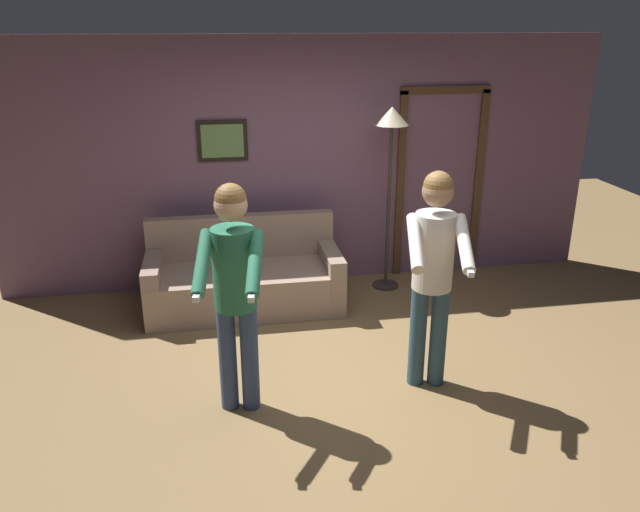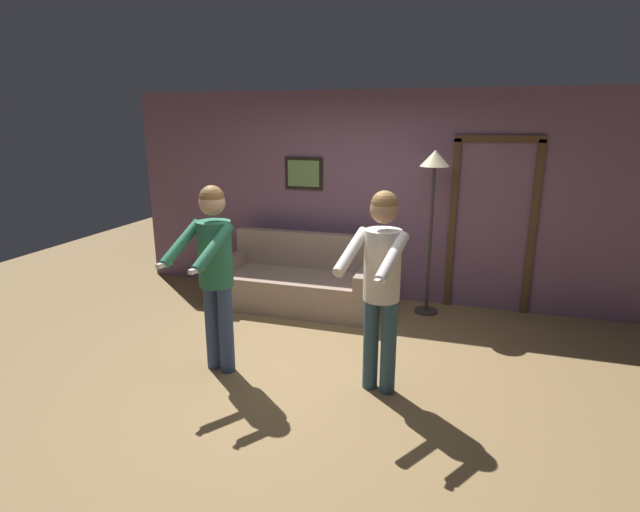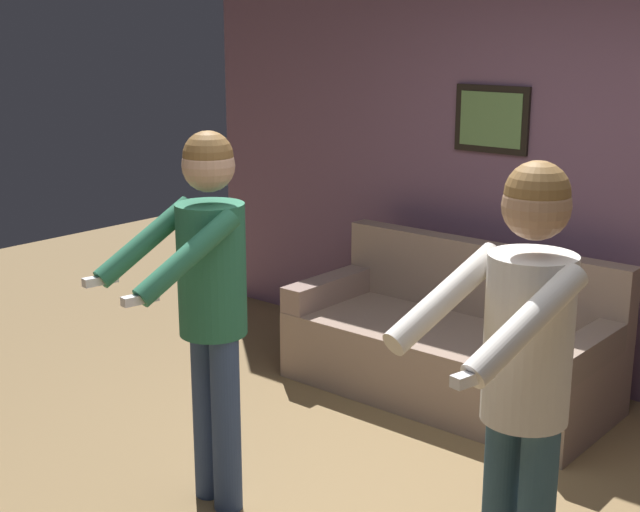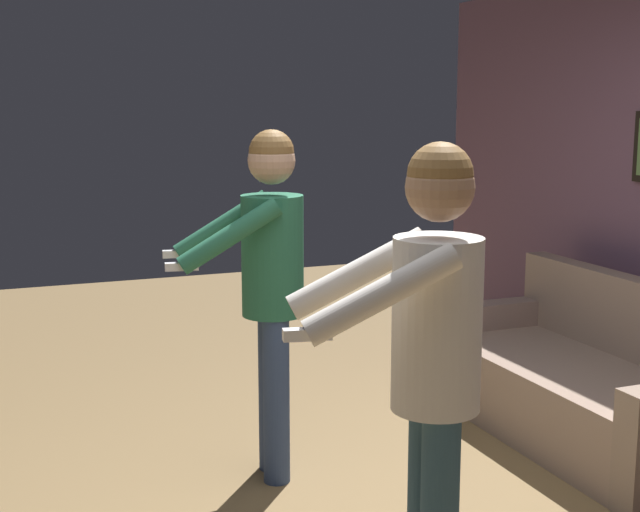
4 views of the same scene
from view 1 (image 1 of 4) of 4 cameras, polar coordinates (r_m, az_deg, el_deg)
The scene contains 6 objects.
ground_plane at distance 5.08m, azimuth 2.54°, elevation -11.61°, with size 12.00×12.00×0.00m, color olive.
back_wall_assembly at distance 6.64m, azimuth -1.30°, elevation 8.41°, with size 6.40×0.10×2.60m.
couch at distance 6.29m, azimuth -6.94°, elevation -2.24°, with size 1.90×0.86×0.87m.
torchiere_lamp at distance 6.39m, azimuth 6.53°, elevation 10.58°, with size 0.33×0.33×1.92m.
person_standing_left at distance 4.34m, azimuth -7.85°, elevation -2.15°, with size 0.51×0.69×1.72m.
person_standing_right at distance 4.68m, azimuth 10.34°, elevation -0.50°, with size 0.52×0.71×1.72m.
Camera 1 is at (-0.96, -4.19, 2.71)m, focal length 35.00 mm.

